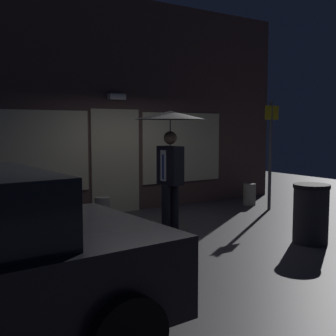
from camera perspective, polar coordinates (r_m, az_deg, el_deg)
name	(u,v)px	position (r m, az deg, el deg)	size (l,w,h in m)	color
ground_plane	(172,234)	(7.42, 0.52, -8.76)	(18.00, 18.00, 0.00)	#423F44
building_facade	(112,107)	(9.26, -7.51, 8.05)	(8.91, 0.48, 4.55)	brown
person_with_umbrella	(170,137)	(7.41, 0.29, 4.09)	(1.22, 1.22, 2.10)	black
street_sign_post	(270,149)	(9.65, 13.48, 2.52)	(0.40, 0.07, 2.39)	#595B60
sidewalk_bollard	(102,210)	(8.28, -8.72, -5.57)	(0.29, 0.29, 0.50)	#B2A899
sidewalk_bollard_2	(249,194)	(10.24, 10.78, -3.46)	(0.29, 0.29, 0.50)	#B2A899
trash_bin	(311,214)	(7.12, 18.47, -5.77)	(0.57, 0.57, 0.94)	#2D2D33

